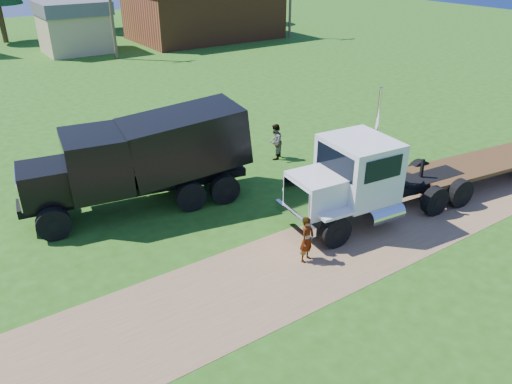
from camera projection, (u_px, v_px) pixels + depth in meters
ground at (312, 260)px, 17.08m from camera, size 140.00×140.00×0.00m
dirt_track at (312, 260)px, 17.08m from camera, size 120.00×4.20×0.01m
white_semi_tractor at (359, 180)px, 18.78m from camera, size 8.36×3.47×4.96m
black_dump_truck at (145, 156)px, 19.70m from camera, size 9.20×4.06×3.90m
orange_pickup at (183, 154)px, 23.67m from camera, size 5.50×3.73×1.40m
flatbed_trailer at (479, 167)px, 22.13m from camera, size 7.30×3.05×1.81m
spectator_a at (307, 239)px, 16.69m from camera, size 0.71×0.58×1.67m
spectator_b at (275, 142)px, 24.58m from camera, size 1.10×1.07×1.79m
brick_building at (204, 13)px, 54.41m from camera, size 15.40×10.40×5.30m
tan_shed at (75, 26)px, 47.49m from camera, size 6.20×5.40×4.70m
utility_poles at (110, 4)px, 43.77m from camera, size 42.20×0.28×9.00m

